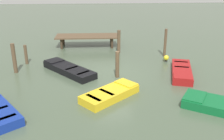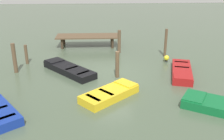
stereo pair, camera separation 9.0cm
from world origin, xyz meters
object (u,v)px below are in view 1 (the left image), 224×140
object	(u,v)px
rowboat_red	(182,71)
mooring_piling_far_left	(117,65)
mooring_piling_near_left	(119,42)
dock_segment	(87,37)
rowboat_yellow	(110,94)
mooring_piling_far_right	(14,58)
mooring_piling_mid_right	(26,55)
rowboat_black	(68,69)
mooring_piling_near_right	(165,43)
marker_buoy	(166,58)

from	to	relation	value
rowboat_red	mooring_piling_far_left	xyz separation A→B (m)	(-3.99, -0.14, 0.58)
mooring_piling_near_left	dock_segment	bearing A→B (deg)	142.34
rowboat_red	rowboat_yellow	bearing A→B (deg)	-42.54
dock_segment	mooring_piling_far_right	world-z (taller)	mooring_piling_far_right
rowboat_red	mooring_piling_mid_right	world-z (taller)	mooring_piling_mid_right
rowboat_black	mooring_piling_mid_right	xyz separation A→B (m)	(-3.02, 1.87, 0.45)
mooring_piling_far_right	mooring_piling_near_right	bearing A→B (deg)	14.64
mooring_piling_near_left	marker_buoy	distance (m)	4.04
mooring_piling_near_left	marker_buoy	bearing A→B (deg)	-38.58
mooring_piling_near_left	mooring_piling_mid_right	distance (m)	6.95
rowboat_red	mooring_piling_near_left	world-z (taller)	mooring_piling_near_left
rowboat_black	mooring_piling_far_left	distance (m)	3.20
mooring_piling_near_left	mooring_piling_far_right	bearing A→B (deg)	-150.42
mooring_piling_far_left	mooring_piling_mid_right	bearing A→B (deg)	154.61
rowboat_yellow	mooring_piling_far_left	xyz separation A→B (m)	(0.58, 2.66, 0.58)
rowboat_black	rowboat_red	bearing A→B (deg)	-137.91
rowboat_red	mooring_piling_far_right	xyz separation A→B (m)	(-10.28, 1.06, 0.72)
rowboat_red	mooring_piling_near_left	bearing A→B (deg)	-129.38
mooring_piling_far_left	dock_segment	bearing A→B (deg)	105.43
rowboat_red	mooring_piling_near_left	distance (m)	6.06
rowboat_red	marker_buoy	distance (m)	2.48
mooring_piling_near_left	mooring_piling_far_left	bearing A→B (deg)	-96.39
dock_segment	rowboat_black	size ratio (longest dim) A/B	1.35
dock_segment	marker_buoy	world-z (taller)	dock_segment
mooring_piling_mid_right	rowboat_black	bearing A→B (deg)	-31.82
rowboat_black	marker_buoy	distance (m)	6.87
rowboat_black	mooring_piling_far_left	bearing A→B (deg)	-149.16
rowboat_red	mooring_piling_near_right	world-z (taller)	mooring_piling_near_right
marker_buoy	mooring_piling_near_left	bearing A→B (deg)	141.42
mooring_piling_near_right	mooring_piling_far_left	bearing A→B (deg)	-135.31
mooring_piling_far_left	mooring_piling_near_left	xyz separation A→B (m)	(0.57, 5.09, 0.09)
marker_buoy	mooring_piling_mid_right	bearing A→B (deg)	178.51
rowboat_yellow	mooring_piling_mid_right	bearing A→B (deg)	93.28
rowboat_red	mooring_piling_near_right	bearing A→B (deg)	-162.67
mooring_piling_near_left	rowboat_red	bearing A→B (deg)	-55.39
dock_segment	mooring_piling_mid_right	bearing A→B (deg)	-133.59
rowboat_yellow	mooring_piling_near_right	world-z (taller)	mooring_piling_near_right
dock_segment	mooring_piling_far_right	bearing A→B (deg)	-126.06
mooring_piling_far_right	mooring_piling_near_left	bearing A→B (deg)	29.58
mooring_piling_near_right	mooring_piling_near_left	xyz separation A→B (m)	(-3.33, 1.23, -0.15)
rowboat_red	marker_buoy	world-z (taller)	marker_buoy
rowboat_black	mooring_piling_mid_right	bearing A→B (deg)	17.14
rowboat_red	mooring_piling_mid_right	size ratio (longest dim) A/B	2.88
rowboat_yellow	mooring_piling_mid_right	distance (m)	7.75
dock_segment	mooring_piling_near_right	xyz separation A→B (m)	(5.84, -3.17, 0.20)
mooring_piling_far_left	rowboat_black	bearing A→B (deg)	161.88
dock_segment	mooring_piling_near_left	size ratio (longest dim) A/B	2.94
mooring_piling_near_left	mooring_piling_near_right	bearing A→B (deg)	-20.26
dock_segment	mooring_piling_mid_right	xyz separation A→B (m)	(-4.07, -4.17, -0.18)
mooring_piling_near_right	mooring_piling_mid_right	xyz separation A→B (m)	(-9.91, -1.01, -0.38)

